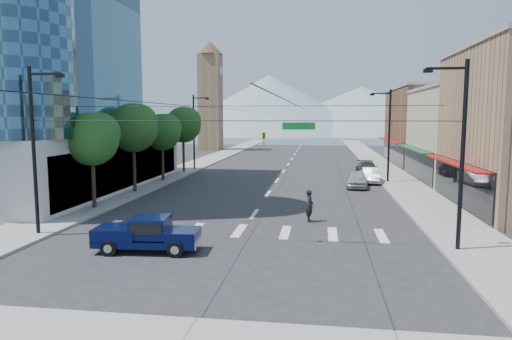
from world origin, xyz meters
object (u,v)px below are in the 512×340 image
Objects in this scene: pickup_truck at (147,233)px; pedestrian at (310,206)px; parked_car_near at (357,179)px; parked_car_mid at (371,175)px; parked_car_far at (367,168)px.

pedestrian is (7.54, 7.32, 0.11)m from pickup_truck.
parked_car_near is at bearing 57.84° from pickup_truck.
pickup_truck is at bearing -115.91° from parked_car_mid.
pickup_truck is 33.48m from parked_car_far.
pickup_truck is 1.00× the size of parked_car_far.
parked_car_near is 3.67m from parked_car_mid.
pedestrian is at bearing -101.11° from parked_car_near.
pickup_truck is at bearing -114.78° from parked_car_far.
parked_car_far is at bearing -10.13° from pedestrian.
parked_car_near is 9.38m from parked_car_far.
pickup_truck is 1.15× the size of parked_car_near.
parked_car_far reaches higher than parked_car_mid.
parked_car_near is 1.01× the size of parked_car_mid.
pickup_truck reaches higher than parked_car_mid.
pickup_truck is at bearing 137.79° from pedestrian.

